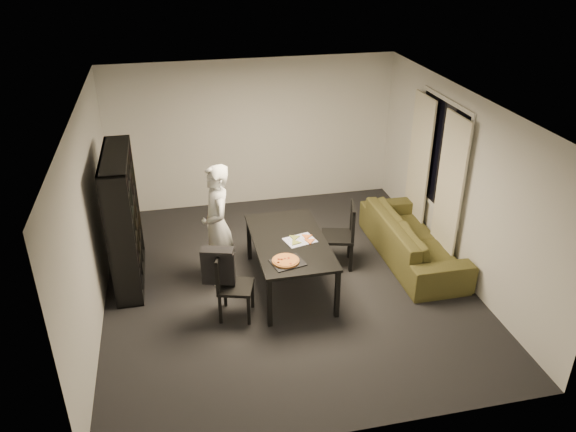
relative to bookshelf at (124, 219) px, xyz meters
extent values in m
cube|color=black|center=(2.16, -0.60, -0.95)|extent=(5.00, 5.50, 0.01)
cube|color=white|center=(2.16, -0.60, 1.65)|extent=(5.00, 5.50, 0.01)
cube|color=silver|center=(2.16, 2.15, 0.35)|extent=(5.00, 0.01, 2.60)
cube|color=silver|center=(2.16, -3.35, 0.35)|extent=(5.00, 0.01, 2.60)
cube|color=silver|center=(-0.34, -0.60, 0.35)|extent=(0.01, 5.50, 2.60)
cube|color=silver|center=(4.66, -0.60, 0.35)|extent=(0.01, 5.50, 2.60)
cube|color=black|center=(4.64, 0.00, 0.55)|extent=(0.02, 1.40, 1.60)
cube|color=white|center=(4.64, 0.00, 0.55)|extent=(0.03, 1.52, 1.72)
cube|color=beige|center=(4.56, -0.52, 0.20)|extent=(0.03, 0.70, 2.25)
cube|color=beige|center=(4.56, 0.52, 0.20)|extent=(0.03, 0.70, 2.25)
cube|color=black|center=(0.00, 0.00, 0.00)|extent=(0.35, 1.50, 1.90)
cube|color=black|center=(2.18, -0.68, -0.24)|extent=(0.98, 1.76, 0.04)
cube|color=black|center=(1.74, -1.51, -0.60)|extent=(0.06, 0.06, 0.69)
cube|color=black|center=(2.62, -1.51, -0.60)|extent=(0.06, 0.06, 0.69)
cube|color=black|center=(1.74, 0.15, -0.60)|extent=(0.06, 0.06, 0.69)
cube|color=black|center=(2.62, 0.15, -0.60)|extent=(0.06, 0.06, 0.69)
cube|color=black|center=(1.37, -1.20, -0.52)|extent=(0.53, 0.53, 0.04)
cube|color=black|center=(1.18, -1.14, -0.27)|extent=(0.16, 0.42, 0.45)
cube|color=black|center=(1.18, -1.14, -0.06)|extent=(0.14, 0.40, 0.05)
cube|color=black|center=(1.49, -1.42, -0.74)|extent=(0.04, 0.04, 0.41)
cube|color=black|center=(1.59, -1.08, -0.74)|extent=(0.04, 0.04, 0.41)
cube|color=black|center=(1.14, -1.32, -0.74)|extent=(0.04, 0.04, 0.41)
cube|color=black|center=(1.24, -0.97, -0.74)|extent=(0.04, 0.04, 0.41)
cube|color=black|center=(2.99, -0.28, -0.48)|extent=(0.56, 0.56, 0.04)
cube|color=black|center=(3.19, -0.33, -0.22)|extent=(0.16, 0.45, 0.49)
cube|color=black|center=(3.19, -0.33, 0.01)|extent=(0.14, 0.43, 0.05)
cube|color=black|center=(2.85, -0.04, -0.73)|extent=(0.04, 0.04, 0.45)
cube|color=black|center=(2.75, -0.42, -0.73)|extent=(0.04, 0.04, 0.45)
cube|color=black|center=(3.23, -0.14, -0.73)|extent=(0.04, 0.04, 0.45)
cube|color=black|center=(3.13, -0.52, -0.73)|extent=(0.04, 0.04, 0.45)
cube|color=black|center=(1.16, -1.14, -0.24)|extent=(0.43, 0.20, 0.45)
cube|color=black|center=(1.16, -1.14, 0.01)|extent=(0.44, 0.28, 0.05)
imported|color=silver|center=(1.25, -0.32, -0.07)|extent=(0.48, 0.68, 1.75)
cube|color=black|center=(2.03, -1.24, -0.21)|extent=(0.46, 0.40, 0.01)
cylinder|color=#9C5D2D|center=(2.01, -1.23, -0.19)|extent=(0.35, 0.35, 0.02)
cylinder|color=gold|center=(2.01, -1.23, -0.18)|extent=(0.31, 0.31, 0.01)
cube|color=white|center=(2.32, -0.72, -0.21)|extent=(0.46, 0.39, 0.01)
imported|color=#3C3818|center=(4.16, -0.35, -0.62)|extent=(0.89, 2.29, 0.67)
camera|label=1|loc=(0.74, -7.13, 3.57)|focal=35.00mm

